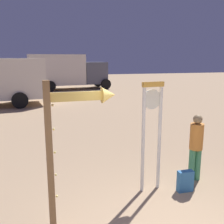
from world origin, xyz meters
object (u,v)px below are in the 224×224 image
at_px(standing_clock, 152,125).
at_px(arrow_sign, 72,131).
at_px(person_near_clock, 196,144).
at_px(box_truck_far, 66,71).
at_px(backpack, 185,181).

distance_m(standing_clock, arrow_sign, 1.96).
distance_m(standing_clock, person_near_clock, 1.29).
xyz_separation_m(person_near_clock, box_truck_far, (-1.25, 18.52, 0.78)).
relative_size(person_near_clock, box_truck_far, 0.22).
distance_m(arrow_sign, person_near_clock, 3.16).
bearing_deg(person_near_clock, standing_clock, -173.61).
xyz_separation_m(person_near_clock, backpack, (-0.48, -0.41, -0.64)).
relative_size(standing_clock, box_truck_far, 0.32).
xyz_separation_m(arrow_sign, person_near_clock, (2.88, 1.02, -0.81)).
distance_m(backpack, box_truck_far, 19.00).
bearing_deg(arrow_sign, backpack, 14.25).
bearing_deg(backpack, person_near_clock, 40.80).
bearing_deg(arrow_sign, person_near_clock, 19.56).
distance_m(arrow_sign, backpack, 2.87).
distance_m(person_near_clock, box_truck_far, 18.58).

